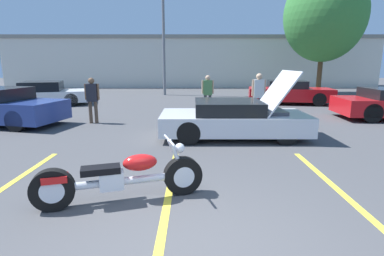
# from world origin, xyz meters

# --- Properties ---
(parking_stripe_middle) EXTENTS (0.12, 4.78, 0.01)m
(parking_stripe_middle) POSITION_xyz_m (-0.32, 1.51, 0.00)
(parking_stripe_middle) COLOR yellow
(parking_stripe_middle) RESTS_ON ground
(parking_stripe_back) EXTENTS (0.12, 4.78, 0.01)m
(parking_stripe_back) POSITION_xyz_m (2.56, 1.51, 0.00)
(parking_stripe_back) COLOR yellow
(parking_stripe_back) RESTS_ON ground
(far_building) EXTENTS (32.00, 4.20, 4.40)m
(far_building) POSITION_xyz_m (0.00, 24.80, 2.34)
(far_building) COLOR beige
(far_building) RESTS_ON ground
(light_pole) EXTENTS (1.21, 0.28, 7.11)m
(light_pole) POSITION_xyz_m (-1.69, 17.19, 3.93)
(light_pole) COLOR slate
(light_pole) RESTS_ON ground
(tree_background) EXTENTS (5.20, 5.20, 8.15)m
(tree_background) POSITION_xyz_m (8.70, 17.64, 5.15)
(tree_background) COLOR brown
(tree_background) RESTS_ON ground
(motorcycle) EXTENTS (2.54, 1.01, 0.95)m
(motorcycle) POSITION_xyz_m (-1.03, 1.41, 0.39)
(motorcycle) COLOR black
(motorcycle) RESTS_ON ground
(show_car_hood_open) EXTENTS (4.17, 1.90, 1.91)m
(show_car_hood_open) POSITION_xyz_m (1.28, 5.57, 0.54)
(show_car_hood_open) COLOR silver
(show_car_hood_open) RESTS_ON ground
(parked_car_left_row) EXTENTS (4.47, 2.96, 1.20)m
(parked_car_left_row) POSITION_xyz_m (-7.42, 12.33, 0.57)
(parked_car_left_row) COLOR white
(parked_car_left_row) RESTS_ON ground
(parked_car_mid_right_row) EXTENTS (4.42, 2.33, 1.22)m
(parked_car_mid_right_row) POSITION_xyz_m (5.16, 12.77, 0.59)
(parked_car_mid_right_row) COLOR red
(parked_car_mid_right_row) RESTS_ON ground
(spectator_near_motorcycle) EXTENTS (0.52, 0.21, 1.62)m
(spectator_near_motorcycle) POSITION_xyz_m (-3.47, 7.62, 0.96)
(spectator_near_motorcycle) COLOR brown
(spectator_near_motorcycle) RESTS_ON ground
(spectator_by_show_car) EXTENTS (0.52, 0.23, 1.75)m
(spectator_by_show_car) POSITION_xyz_m (2.54, 8.18, 1.04)
(spectator_by_show_car) COLOR #38476B
(spectator_by_show_car) RESTS_ON ground
(spectator_midground) EXTENTS (0.52, 0.21, 1.62)m
(spectator_midground) POSITION_xyz_m (0.73, 9.74, 0.95)
(spectator_midground) COLOR #333338
(spectator_midground) RESTS_ON ground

